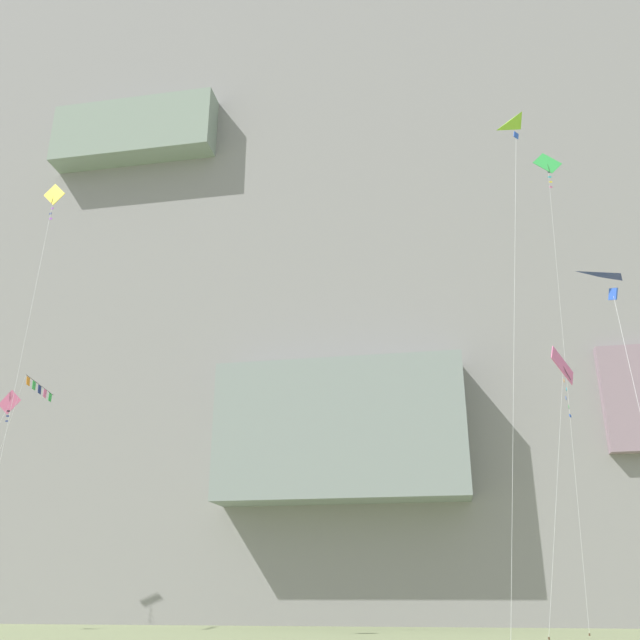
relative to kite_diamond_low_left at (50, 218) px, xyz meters
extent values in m
cube|color=gray|center=(12.09, 32.78, 19.06)|extent=(180.00, 24.71, 77.97)
cube|color=gray|center=(-6.30, 20.43, 20.49)|extent=(14.78, 4.46, 5.75)
cube|color=gray|center=(12.09, 19.40, -7.41)|extent=(17.30, 4.63, 9.64)
cube|color=yellow|center=(-0.13, 0.27, 1.56)|extent=(1.44, 0.35, 1.46)
cylinder|color=black|center=(-0.13, 0.27, 1.56)|extent=(0.03, 0.23, 1.20)
cube|color=#CC3399|center=(-0.11, 0.27, 1.02)|extent=(0.17, 0.05, 0.09)
cube|color=purple|center=(-0.11, 0.27, 0.71)|extent=(0.17, 0.08, 0.09)
cube|color=navy|center=(-0.17, 0.27, 0.41)|extent=(0.17, 0.08, 0.09)
cube|color=purple|center=(-0.12, 0.27, 0.11)|extent=(0.17, 0.03, 0.09)
cylinder|color=silver|center=(0.81, -1.62, -9.21)|extent=(1.90, 3.80, 21.19)
pyramid|color=navy|center=(26.55, -1.56, -6.76)|extent=(2.11, 1.91, 0.43)
cube|color=blue|center=(26.25, -1.09, -6.84)|extent=(0.34, 0.49, 0.58)
cube|color=pink|center=(25.71, 9.05, -6.57)|extent=(1.37, 1.92, 2.24)
cylinder|color=black|center=(25.71, 9.05, -6.57)|extent=(0.68, 0.25, 1.80)
cube|color=orange|center=(25.68, 9.05, -7.43)|extent=(0.07, 0.27, 0.14)
cube|color=#38B2D1|center=(25.76, 9.05, -7.91)|extent=(0.09, 0.27, 0.14)
cube|color=blue|center=(25.67, 9.05, -8.38)|extent=(0.08, 0.27, 0.14)
cube|color=green|center=(25.75, 9.05, -8.86)|extent=(0.08, 0.27, 0.14)
cube|color=blue|center=(25.76, 9.05, -9.34)|extent=(0.14, 0.26, 0.14)
cylinder|color=silver|center=(24.51, 8.42, -13.33)|extent=(2.42, 1.28, 12.96)
cylinder|color=#4C3823|center=(23.31, 7.79, -19.87)|extent=(0.08, 0.08, 0.12)
cube|color=pink|center=(-9.99, 13.53, -5.73)|extent=(1.70, 0.45, 1.62)
cylinder|color=black|center=(-9.99, 13.53, -5.73)|extent=(0.18, 0.51, 1.30)
cube|color=black|center=(-9.96, 13.53, -6.36)|extent=(0.19, 0.10, 0.10)
cube|color=navy|center=(-9.95, 13.53, -6.70)|extent=(0.20, 0.07, 0.10)
cube|color=navy|center=(-9.96, 13.53, -7.05)|extent=(0.20, 0.04, 0.10)
pyramid|color=#8CCC33|center=(23.47, -1.51, 0.81)|extent=(1.27, 1.30, 0.20)
cube|color=blue|center=(23.21, -1.75, 0.73)|extent=(0.26, 0.24, 0.34)
cylinder|color=silver|center=(22.03, -2.40, -9.54)|extent=(2.37, 1.31, 20.54)
cube|color=green|center=(27.21, 13.17, 8.84)|extent=(1.88, 0.33, 1.84)
cylinder|color=black|center=(27.21, 13.17, 8.84)|extent=(0.11, 0.39, 1.50)
cube|color=navy|center=(27.26, 13.17, 8.15)|extent=(0.22, 0.06, 0.11)
cube|color=teal|center=(27.23, 13.17, 7.76)|extent=(0.22, 0.04, 0.11)
cube|color=yellow|center=(27.25, 13.17, 7.38)|extent=(0.22, 0.08, 0.11)
cube|color=pink|center=(27.22, 13.17, 6.99)|extent=(0.21, 0.11, 0.11)
cylinder|color=silver|center=(26.46, 12.38, -5.60)|extent=(1.52, 1.59, 28.42)
cylinder|color=#4C3823|center=(25.70, 11.60, -19.87)|extent=(0.08, 0.08, 0.12)
cylinder|color=black|center=(-5.09, 9.25, -6.02)|extent=(0.85, 4.44, 0.03)
cube|color=orange|center=(-4.76, 7.48, -6.29)|extent=(0.16, 0.46, 0.50)
cube|color=green|center=(-4.92, 8.36, -6.29)|extent=(0.13, 0.45, 0.50)
cube|color=navy|center=(-5.09, 9.25, -6.29)|extent=(0.15, 0.46, 0.50)
cube|color=pink|center=(-5.25, 10.14, -6.29)|extent=(0.11, 0.45, 0.50)
cube|color=green|center=(-5.42, 11.02, -6.29)|extent=(0.12, 0.45, 0.50)
camera|label=1|loc=(19.26, -28.15, -18.04)|focal=38.95mm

